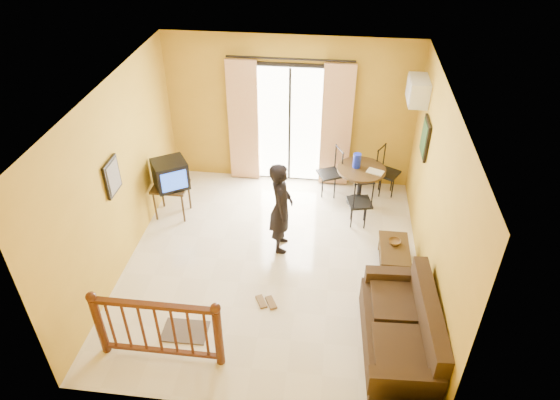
# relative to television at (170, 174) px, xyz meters

# --- Properties ---
(ground) EXTENTS (5.00, 5.00, 0.00)m
(ground) POSITION_rel_television_xyz_m (1.87, -1.07, -0.83)
(ground) COLOR beige
(ground) RESTS_ON ground
(room_shell) EXTENTS (5.00, 5.00, 5.00)m
(room_shell) POSITION_rel_television_xyz_m (1.87, -1.07, 0.87)
(room_shell) COLOR white
(room_shell) RESTS_ON ground
(balcony_door) EXTENTS (2.25, 0.14, 2.46)m
(balcony_door) POSITION_rel_television_xyz_m (1.87, 1.37, 0.35)
(balcony_door) COLOR black
(balcony_door) RESTS_ON ground
(tv_table) EXTENTS (0.59, 0.49, 0.59)m
(tv_table) POSITION_rel_television_xyz_m (-0.03, 0.00, -0.32)
(tv_table) COLOR black
(tv_table) RESTS_ON ground
(television) EXTENTS (0.71, 0.69, 0.48)m
(television) POSITION_rel_television_xyz_m (0.00, 0.00, 0.00)
(television) COLOR black
(television) RESTS_ON tv_table
(picture_left) EXTENTS (0.05, 0.42, 0.52)m
(picture_left) POSITION_rel_television_xyz_m (-0.35, -1.27, 0.72)
(picture_left) COLOR black
(picture_left) RESTS_ON room_shell
(dining_table) EXTENTS (0.86, 0.86, 0.72)m
(dining_table) POSITION_rel_television_xyz_m (3.21, 0.76, -0.27)
(dining_table) COLOR black
(dining_table) RESTS_ON ground
(water_jug) EXTENTS (0.14, 0.14, 0.26)m
(water_jug) POSITION_rel_television_xyz_m (3.11, 0.80, 0.02)
(water_jug) COLOR #1323BB
(water_jug) RESTS_ON dining_table
(serving_tray) EXTENTS (0.33, 0.27, 0.02)m
(serving_tray) POSITION_rel_television_xyz_m (3.44, 0.66, -0.11)
(serving_tray) COLOR beige
(serving_tray) RESTS_ON dining_table
(dining_chairs) EXTENTS (1.59, 1.50, 0.95)m
(dining_chairs) POSITION_rel_television_xyz_m (3.18, 0.71, -0.83)
(dining_chairs) COLOR black
(dining_chairs) RESTS_ON ground
(air_conditioner) EXTENTS (0.31, 0.60, 0.40)m
(air_conditioner) POSITION_rel_television_xyz_m (3.96, 0.88, 1.32)
(air_conditioner) COLOR silver
(air_conditioner) RESTS_ON room_shell
(botanical_print) EXTENTS (0.05, 0.50, 0.60)m
(botanical_print) POSITION_rel_television_xyz_m (4.08, 0.23, 0.82)
(botanical_print) COLOR black
(botanical_print) RESTS_ON room_shell
(coffee_table) EXTENTS (0.44, 0.80, 0.36)m
(coffee_table) POSITION_rel_television_xyz_m (3.72, -0.89, -0.60)
(coffee_table) COLOR black
(coffee_table) RESTS_ON ground
(bowl) EXTENTS (0.25, 0.25, 0.06)m
(bowl) POSITION_rel_television_xyz_m (3.72, -0.80, -0.45)
(bowl) COLOR brown
(bowl) RESTS_ON coffee_table
(sofa) EXTENTS (0.93, 1.85, 0.87)m
(sofa) POSITION_rel_television_xyz_m (3.72, -2.49, -0.51)
(sofa) COLOR #322113
(sofa) RESTS_ON ground
(standing_person) EXTENTS (0.42, 0.59, 1.54)m
(standing_person) POSITION_rel_television_xyz_m (1.95, -0.65, -0.06)
(standing_person) COLOR black
(standing_person) RESTS_ON ground
(stair_balustrade) EXTENTS (1.63, 0.13, 1.04)m
(stair_balustrade) POSITION_rel_television_xyz_m (0.72, -2.97, -0.27)
(stair_balustrade) COLOR #471E0F
(stair_balustrade) RESTS_ON ground
(doormat) EXTENTS (0.60, 0.41, 0.02)m
(doormat) POSITION_rel_television_xyz_m (0.89, -2.55, -0.82)
(doormat) COLOR #4F453F
(doormat) RESTS_ON ground
(sandals) EXTENTS (0.34, 0.27, 0.03)m
(sandals) POSITION_rel_television_xyz_m (1.89, -1.91, -0.82)
(sandals) COLOR brown
(sandals) RESTS_ON ground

